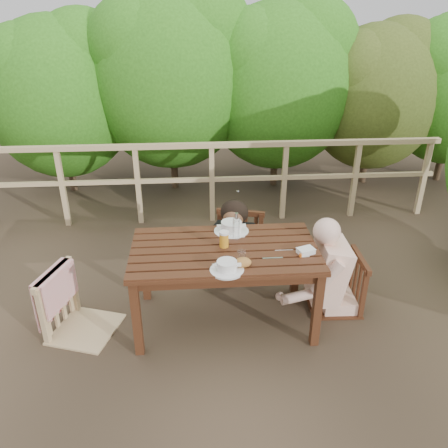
{
  "coord_description": "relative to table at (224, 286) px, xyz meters",
  "views": [
    {
      "loc": [
        -0.24,
        -3.08,
        2.45
      ],
      "look_at": [
        0.0,
        0.05,
        0.9
      ],
      "focal_mm": 35.39,
      "sensor_mm": 36.0,
      "label": 1
    }
  ],
  "objects": [
    {
      "name": "beer_glass",
      "position": [
        -0.0,
        0.03,
        0.42
      ],
      "size": [
        0.08,
        0.08,
        0.15
      ],
      "primitive_type": "cylinder",
      "color": "gold",
      "rests_on": "table"
    },
    {
      "name": "chair_left",
      "position": [
        -1.17,
        -0.06,
        0.17
      ],
      "size": [
        0.65,
        0.65,
        1.03
      ],
      "primitive_type": "cube",
      "rotation": [
        0.0,
        0.0,
        1.26
      ],
      "color": "tan",
      "rests_on": "ground"
    },
    {
      "name": "diner_right",
      "position": [
        1.03,
        0.14,
        0.37
      ],
      "size": [
        0.73,
        0.6,
        1.43
      ],
      "primitive_type": null,
      "rotation": [
        0.0,
        0.0,
        1.53
      ],
      "color": "beige",
      "rests_on": "ground"
    },
    {
      "name": "railing",
      "position": [
        0.0,
        2.0,
        0.16
      ],
      "size": [
        5.6,
        0.1,
        1.01
      ],
      "primitive_type": "cube",
      "color": "tan",
      "rests_on": "ground"
    },
    {
      "name": "chair_right",
      "position": [
        1.0,
        0.14,
        0.12
      ],
      "size": [
        0.48,
        0.48,
        0.94
      ],
      "primitive_type": "cube",
      "rotation": [
        0.0,
        0.0,
        -1.61
      ],
      "color": "#361C0E",
      "rests_on": "ground"
    },
    {
      "name": "tumbler",
      "position": [
        0.12,
        -0.18,
        0.39
      ],
      "size": [
        0.07,
        0.07,
        0.08
      ],
      "primitive_type": "cylinder",
      "color": "silver",
      "rests_on": "table"
    },
    {
      "name": "woman",
      "position": [
        0.19,
        0.89,
        0.26
      ],
      "size": [
        0.63,
        0.71,
        1.21
      ],
      "primitive_type": null,
      "rotation": [
        0.0,
        0.0,
        2.87
      ],
      "color": "black",
      "rests_on": "ground"
    },
    {
      "name": "table",
      "position": [
        0.0,
        0.0,
        0.0
      ],
      "size": [
        1.5,
        0.85,
        0.69
      ],
      "primitive_type": "cube",
      "color": "#361C0E",
      "rests_on": "ground"
    },
    {
      "name": "soup_near",
      "position": [
        -0.01,
        -0.32,
        0.39
      ],
      "size": [
        0.25,
        0.25,
        0.08
      ],
      "primitive_type": "cylinder",
      "color": "white",
      "rests_on": "table"
    },
    {
      "name": "chair_far",
      "position": [
        0.19,
        0.87,
        0.16
      ],
      "size": [
        0.63,
        0.63,
        1.02
      ],
      "primitive_type": "cube",
      "rotation": [
        0.0,
        0.0,
        -0.27
      ],
      "color": "#361C0E",
      "rests_on": "ground"
    },
    {
      "name": "ground",
      "position": [
        0.0,
        0.0,
        -0.35
      ],
      "size": [
        60.0,
        60.0,
        0.0
      ],
      "primitive_type": "plane",
      "color": "#473727",
      "rests_on": "ground"
    },
    {
      "name": "bottle",
      "position": [
        0.11,
        0.15,
        0.47
      ],
      "size": [
        0.06,
        0.06,
        0.25
      ],
      "primitive_type": "cylinder",
      "color": "silver",
      "rests_on": "table"
    },
    {
      "name": "hedge_row",
      "position": [
        0.4,
        3.2,
        1.55
      ],
      "size": [
        6.6,
        1.6,
        3.8
      ],
      "primitive_type": null,
      "color": "#296415",
      "rests_on": "ground"
    },
    {
      "name": "soup_far",
      "position": [
        0.08,
        0.3,
        0.4
      ],
      "size": [
        0.3,
        0.3,
        0.1
      ],
      "primitive_type": "cylinder",
      "color": "white",
      "rests_on": "table"
    },
    {
      "name": "bread_roll",
      "position": [
        0.12,
        -0.27,
        0.39
      ],
      "size": [
        0.13,
        0.1,
        0.08
      ],
      "primitive_type": "ellipsoid",
      "color": "#986129",
      "rests_on": "table"
    },
    {
      "name": "butter_tub",
      "position": [
        0.63,
        -0.13,
        0.38
      ],
      "size": [
        0.16,
        0.13,
        0.06
      ],
      "primitive_type": "cube",
      "rotation": [
        0.0,
        0.0,
        0.34
      ],
      "color": "white",
      "rests_on": "table"
    }
  ]
}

